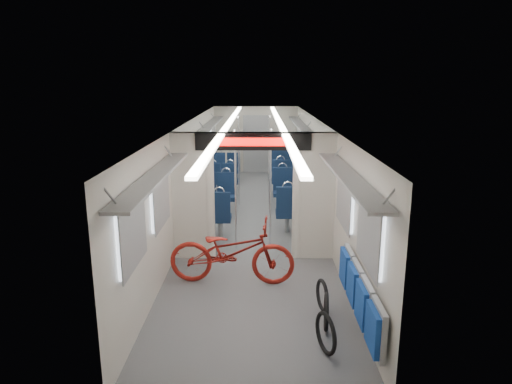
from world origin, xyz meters
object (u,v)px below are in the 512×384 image
flip_bench (359,294)px  seat_bay_near_left (213,201)px  bike_hoop_c (322,297)px  bike_hoop_a (326,335)px  seat_bay_near_right (295,196)px  seat_bay_far_right (286,169)px  stanchion_near_left (236,191)px  stanchion_near_right (270,189)px  bicycle (232,252)px  seat_bay_far_left (224,172)px  bike_hoop_b (326,313)px  stanchion_far_right (269,160)px  stanchion_far_left (239,162)px

flip_bench → seat_bay_near_left: size_ratio=1.02×
bike_hoop_c → seat_bay_near_left: 4.42m
bike_hoop_a → bike_hoop_c: (0.10, 1.04, -0.03)m
bike_hoop_a → seat_bay_near_right: (0.04, 5.40, 0.33)m
seat_bay_far_right → stanchion_near_left: bearing=-103.8°
seat_bay_near_left → stanchion_near_right: 1.93m
bicycle → seat_bay_near_left: size_ratio=0.95×
seat_bay_far_left → stanchion_near_left: size_ratio=0.85×
flip_bench → stanchion_near_right: size_ratio=0.93×
seat_bay_far_left → stanchion_near_left: bearing=-83.2°
seat_bay_far_right → bike_hoop_b: bearing=-89.7°
seat_bay_far_left → stanchion_far_right: bearing=-51.2°
flip_bench → bike_hoop_a: (-0.46, -0.38, -0.35)m
stanchion_far_right → stanchion_far_left: bearing=-168.2°
seat_bay_near_left → bike_hoop_b: bearing=-66.9°
bike_hoop_b → seat_bay_far_left: size_ratio=0.26×
seat_bay_near_left → bike_hoop_a: bearing=-70.0°
seat_bay_far_right → bike_hoop_c: bearing=-89.6°
seat_bay_near_left → stanchion_near_left: size_ratio=0.92×
seat_bay_near_left → seat_bay_far_right: (1.87, 3.64, 0.02)m
stanchion_near_left → stanchion_near_right: 0.68m
bike_hoop_a → seat_bay_near_left: (-1.83, 5.01, 0.31)m
stanchion_near_left → seat_bay_far_left: bearing=96.8°
flip_bench → stanchion_near_left: size_ratio=0.93×
stanchion_far_right → bike_hoop_b: bearing=-84.5°
bike_hoop_c → seat_bay_far_right: bearing=90.4°
bicycle → seat_bay_far_right: seat_bay_far_right is taller
bicycle → seat_bay_near_right: (1.27, 3.44, 0.04)m
bike_hoop_c → stanchion_near_right: 2.87m
seat_bay_near_left → stanchion_near_left: stanchion_near_left is taller
flip_bench → stanchion_near_left: (-1.69, 3.10, 0.57)m
flip_bench → bike_hoop_c: 0.85m
bike_hoop_b → stanchion_near_right: stanchion_near_right is taller
bicycle → seat_bay_far_left: size_ratio=1.03×
bike_hoop_c → bike_hoop_b: bearing=-92.1°
seat_bay_near_right → stanchion_near_left: stanchion_near_left is taller
stanchion_near_left → seat_bay_far_right: bearing=76.2°
bike_hoop_b → flip_bench: bearing=-22.3°
bike_hoop_b → seat_bay_far_right: bearing=90.3°
bike_hoop_b → stanchion_far_right: stanchion_far_right is taller
stanchion_near_right → flip_bench: bearing=-72.5°
seat_bay_far_right → stanchion_far_left: 2.48m
bike_hoop_b → stanchion_far_left: bearing=102.8°
bike_hoop_a → bike_hoop_b: (0.08, 0.53, -0.01)m
stanchion_near_left → stanchion_far_right: size_ratio=1.00×
bike_hoop_b → stanchion_far_right: (-0.61, 6.29, 0.92)m
seat_bay_far_left → seat_bay_near_right: bearing=-58.4°
flip_bench → stanchion_far_right: 6.54m
bike_hoop_a → bike_hoop_c: bearing=84.4°
bike_hoop_a → stanchion_far_left: bearing=101.1°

